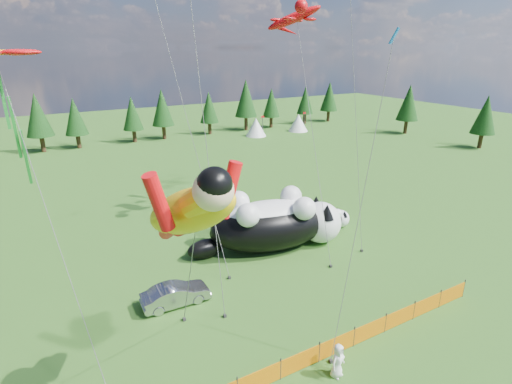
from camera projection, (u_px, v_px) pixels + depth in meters
ground at (264, 330)px, 19.57m from camera, size 160.00×160.00×0.00m
safety_fence at (300, 361)px, 16.94m from camera, size 22.06×0.06×1.10m
tree_line at (100, 117)px, 55.08m from camera, size 90.00×4.00×8.00m
festival_tents at (189, 134)px, 56.94m from camera, size 50.00×3.20×2.80m
cat_large at (276, 222)px, 27.04m from camera, size 10.83×5.51×3.95m
cat_small at (325, 220)px, 29.86m from camera, size 5.06×1.81×1.83m
car at (176, 294)px, 21.34m from camera, size 3.68×1.34×1.20m
spectator_e at (338, 361)px, 16.58m from camera, size 0.88×0.70×1.57m
superhero_kite at (190, 211)px, 12.78m from camera, size 5.81×8.18×10.99m
gecko_kite at (294, 18)px, 28.47m from camera, size 6.03×12.07×17.49m
diamond_kite_c at (390, 58)px, 16.02m from camera, size 4.01×2.06×14.28m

